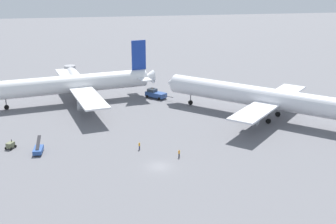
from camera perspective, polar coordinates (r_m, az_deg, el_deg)
The scene contains 9 objects.
ground_plane at distance 88.01m, azimuth -1.15°, elevation -7.04°, with size 600.00×600.00×0.00m, color slate.
airliner_at_gate_left at distance 131.26m, azimuth -12.21°, elevation 3.52°, with size 50.62×49.72×17.11m.
airliner_being_pushed at distance 117.14m, azimuth 12.16°, elevation 1.83°, with size 46.31×45.26×16.57m.
pushback_tug at distance 134.08m, azimuth -1.63°, elevation 2.36°, with size 7.65×8.05×3.01m.
gse_gpu_cart_small at distance 102.10m, azimuth -19.68°, elevation -4.05°, with size 2.37×2.59×1.90m.
gse_belt_loader_portside at distance 97.75m, azimuth -16.41°, elevation -4.67°, with size 2.04×4.98×3.02m.
ground_crew_wing_walker_right at distance 95.78m, azimuth -3.72°, elevation -4.37°, with size 0.36×0.36×1.70m.
ground_crew_marshaller_foreground at distance 91.75m, azimuth 1.44°, elevation -5.36°, with size 0.37×0.46×1.69m.
jet_bridge at distance 151.68m, azimuth -12.30°, elevation 4.83°, with size 5.48×16.35×5.76m.
Camera 1 is at (-13.10, -78.77, 36.99)m, focal length 47.20 mm.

